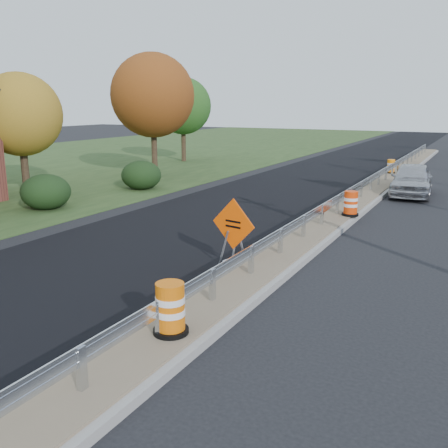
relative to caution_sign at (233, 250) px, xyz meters
The scene contains 15 objects.
ground 3.38m from the caution_sign, 74.39° to the left, with size 140.00×140.00×0.00m, color black.
grass_verge_near 26.62m from the caution_sign, 150.21° to the left, with size 30.00×120.00×0.03m, color #2B431C.
milled_overlay 13.69m from the caution_sign, 104.83° to the left, with size 7.20×120.00×0.01m, color black.
median 11.26m from the caution_sign, 85.41° to the left, with size 1.60×55.00×0.23m.
guardrail 12.26m from the caution_sign, 85.79° to the left, with size 0.10×46.15×0.72m.
hedge_mid 11.08m from the caution_sign, 163.09° to the left, with size 2.09×2.09×1.52m, color black.
hedge_north 13.68m from the caution_sign, 137.60° to the left, with size 2.09×2.09×1.52m, color black.
tree_near_yellow 15.41m from the caution_sign, 159.68° to the left, with size 3.96×3.96×5.88m.
tree_near_red 18.45m from the caution_sign, 132.46° to the left, with size 4.95×4.95×7.35m.
tree_near_back 26.31m from the caution_sign, 125.43° to the left, with size 4.29×4.29×6.37m.
caution_sign is the anchor object (origin of this frame).
barrel_median_near 4.69m from the caution_sign, 77.49° to the right, with size 0.67×0.67×0.99m.
barrel_median_mid 7.21m from the caution_sign, 78.39° to the left, with size 0.64×0.64×0.94m.
barrel_median_far 20.18m from the caution_sign, 88.17° to the left, with size 0.57×0.57×0.83m.
car_silver 14.30m from the caution_sign, 79.12° to the left, with size 1.86×4.63×1.58m, color #B2B3B7.
Camera 1 is at (5.03, -14.93, 4.42)m, focal length 40.00 mm.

